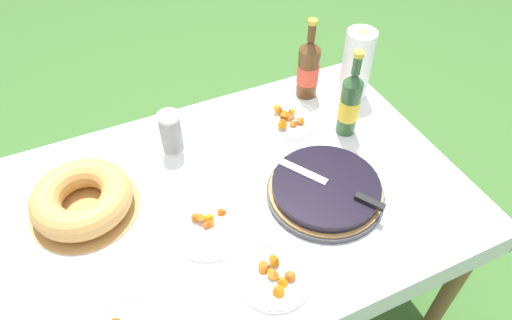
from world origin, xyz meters
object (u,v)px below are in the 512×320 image
serving_knife (335,186)px  cider_bottle_green (350,103)px  paper_towel_roll (357,64)px  bundt_cake (82,199)px  cider_bottle_amber (308,68)px  cup_stack (171,133)px  berry_tart (325,190)px  snack_plate_far (275,276)px  snack_plate_near (209,225)px  snack_plate_right (287,118)px

serving_knife → cider_bottle_green: cider_bottle_green is taller
cider_bottle_green → paper_towel_roll: cider_bottle_green is taller
bundt_cake → cider_bottle_amber: bearing=14.0°
cider_bottle_amber → paper_towel_roll: bearing=-24.1°
cup_stack → cider_bottle_green: 0.61m
berry_tart → bundt_cake: (-0.68, 0.26, 0.02)m
bundt_cake → snack_plate_far: bearing=-47.3°
berry_tart → paper_towel_roll: 0.55m
cider_bottle_green → serving_knife: bearing=-128.8°
berry_tart → cider_bottle_green: cider_bottle_green is taller
snack_plate_near → bundt_cake: bearing=145.1°
cider_bottle_green → paper_towel_roll: 0.22m
serving_knife → cup_stack: (-0.38, 0.41, 0.02)m
snack_plate_near → snack_plate_right: 0.54m
bundt_cake → paper_towel_roll: 1.06m
snack_plate_near → cup_stack: bearing=89.6°
bundt_cake → snack_plate_far: bundt_cake is taller
paper_towel_roll → cider_bottle_green: bearing=-129.0°
cup_stack → cider_bottle_amber: (0.56, 0.09, 0.04)m
cider_bottle_amber → berry_tart: bearing=-112.7°
serving_knife → cider_bottle_green: size_ratio=1.02×
cider_bottle_green → snack_plate_right: cider_bottle_green is taller
cider_bottle_green → cider_bottle_amber: size_ratio=1.03×
cider_bottle_green → cider_bottle_amber: bearing=95.2°
berry_tart → cider_bottle_amber: cider_bottle_amber is taller
berry_tart → bundt_cake: size_ratio=1.11×
snack_plate_near → snack_plate_right: snack_plate_right is taller
cider_bottle_green → cup_stack: bearing=165.1°
serving_knife → snack_plate_far: serving_knife is taller
cider_bottle_amber → cider_bottle_green: bearing=-84.8°
snack_plate_far → cider_bottle_amber: bearing=55.0°
cup_stack → cider_bottle_amber: size_ratio=0.52×
berry_tart → snack_plate_far: berry_tart is taller
berry_tart → snack_plate_right: 0.37m
cider_bottle_amber → snack_plate_right: cider_bottle_amber is taller
serving_knife → cider_bottle_amber: size_ratio=1.05×
bundt_cake → snack_plate_near: size_ratio=1.37×
cup_stack → paper_towel_roll: bearing=1.4°
bundt_cake → snack_plate_right: bundt_cake is taller
bundt_cake → snack_plate_right: size_ratio=1.46×
bundt_cake → cider_bottle_green: 0.91m
cider_bottle_amber → snack_plate_right: bearing=-141.1°
paper_towel_roll → cup_stack: bearing=-178.6°
serving_knife → snack_plate_near: serving_knife is taller
cider_bottle_green → paper_towel_roll: (0.14, 0.17, 0.01)m
snack_plate_right → cider_bottle_amber: bearing=38.9°
snack_plate_right → bundt_cake: bearing=-171.9°
cider_bottle_amber → serving_knife: bearing=-110.1°
cider_bottle_amber → snack_plate_far: bearing=-125.0°
cider_bottle_amber → paper_towel_roll: 0.18m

